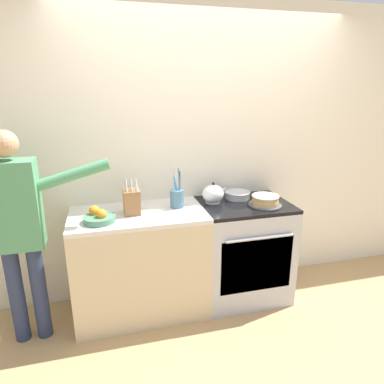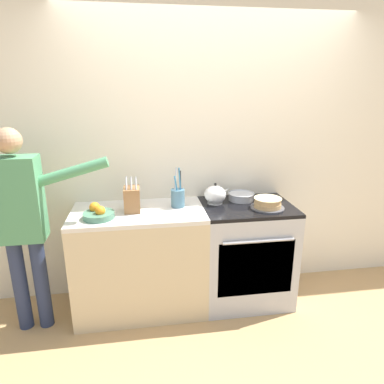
{
  "view_description": "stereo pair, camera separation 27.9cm",
  "coord_description": "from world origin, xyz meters",
  "px_view_note": "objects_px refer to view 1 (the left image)",
  "views": [
    {
      "loc": [
        -0.9,
        -2.31,
        1.89
      ],
      "look_at": [
        -0.22,
        0.27,
        1.06
      ],
      "focal_mm": 32.0,
      "sensor_mm": 36.0,
      "label": 1
    },
    {
      "loc": [
        -0.62,
        -2.37,
        1.89
      ],
      "look_at": [
        -0.22,
        0.27,
        1.06
      ],
      "focal_mm": 32.0,
      "sensor_mm": 36.0,
      "label": 2
    }
  ],
  "objects_px": {
    "tea_kettle": "(213,194)",
    "utensil_crock": "(177,198)",
    "layer_cake": "(265,201)",
    "person_baker": "(18,223)",
    "mixing_bowl": "(237,195)",
    "stove_range": "(243,250)",
    "knife_block": "(132,201)",
    "fruit_bowl": "(99,217)"
  },
  "relations": [
    {
      "from": "mixing_bowl",
      "to": "tea_kettle",
      "type": "bearing_deg",
      "value": -168.61
    },
    {
      "from": "mixing_bowl",
      "to": "person_baker",
      "type": "relative_size",
      "value": 0.15
    },
    {
      "from": "tea_kettle",
      "to": "knife_block",
      "type": "height_order",
      "value": "knife_block"
    },
    {
      "from": "utensil_crock",
      "to": "fruit_bowl",
      "type": "height_order",
      "value": "utensil_crock"
    },
    {
      "from": "fruit_bowl",
      "to": "person_baker",
      "type": "distance_m",
      "value": 0.55
    },
    {
      "from": "fruit_bowl",
      "to": "layer_cake",
      "type": "bearing_deg",
      "value": 0.53
    },
    {
      "from": "tea_kettle",
      "to": "layer_cake",
      "type": "bearing_deg",
      "value": -25.34
    },
    {
      "from": "stove_range",
      "to": "person_baker",
      "type": "relative_size",
      "value": 0.56
    },
    {
      "from": "fruit_bowl",
      "to": "person_baker",
      "type": "height_order",
      "value": "person_baker"
    },
    {
      "from": "utensil_crock",
      "to": "person_baker",
      "type": "height_order",
      "value": "person_baker"
    },
    {
      "from": "fruit_bowl",
      "to": "utensil_crock",
      "type": "bearing_deg",
      "value": 14.65
    },
    {
      "from": "utensil_crock",
      "to": "fruit_bowl",
      "type": "relative_size",
      "value": 1.42
    },
    {
      "from": "stove_range",
      "to": "person_baker",
      "type": "xyz_separation_m",
      "value": [
        -1.79,
        -0.13,
        0.51
      ]
    },
    {
      "from": "layer_cake",
      "to": "person_baker",
      "type": "bearing_deg",
      "value": -179.02
    },
    {
      "from": "knife_block",
      "to": "tea_kettle",
      "type": "bearing_deg",
      "value": 6.54
    },
    {
      "from": "stove_range",
      "to": "mixing_bowl",
      "type": "xyz_separation_m",
      "value": [
        -0.02,
        0.14,
        0.49
      ]
    },
    {
      "from": "layer_cake",
      "to": "mixing_bowl",
      "type": "bearing_deg",
      "value": 122.89
    },
    {
      "from": "tea_kettle",
      "to": "mixing_bowl",
      "type": "distance_m",
      "value": 0.26
    },
    {
      "from": "stove_range",
      "to": "person_baker",
      "type": "height_order",
      "value": "person_baker"
    },
    {
      "from": "stove_range",
      "to": "mixing_bowl",
      "type": "height_order",
      "value": "mixing_bowl"
    },
    {
      "from": "fruit_bowl",
      "to": "person_baker",
      "type": "xyz_separation_m",
      "value": [
        -0.55,
        -0.02,
        0.02
      ]
    },
    {
      "from": "fruit_bowl",
      "to": "mixing_bowl",
      "type": "bearing_deg",
      "value": 11.77
    },
    {
      "from": "layer_cake",
      "to": "tea_kettle",
      "type": "distance_m",
      "value": 0.45
    },
    {
      "from": "person_baker",
      "to": "knife_block",
      "type": "bearing_deg",
      "value": 16.34
    },
    {
      "from": "tea_kettle",
      "to": "mixing_bowl",
      "type": "height_order",
      "value": "tea_kettle"
    },
    {
      "from": "knife_block",
      "to": "utensil_crock",
      "type": "distance_m",
      "value": 0.38
    },
    {
      "from": "stove_range",
      "to": "knife_block",
      "type": "distance_m",
      "value": 1.12
    },
    {
      "from": "stove_range",
      "to": "knife_block",
      "type": "xyz_separation_m",
      "value": [
        -0.98,
        0.01,
        0.56
      ]
    },
    {
      "from": "stove_range",
      "to": "knife_block",
      "type": "relative_size",
      "value": 3.09
    },
    {
      "from": "stove_range",
      "to": "tea_kettle",
      "type": "distance_m",
      "value": 0.6
    },
    {
      "from": "person_baker",
      "to": "utensil_crock",
      "type": "bearing_deg",
      "value": 15.29
    },
    {
      "from": "tea_kettle",
      "to": "person_baker",
      "type": "bearing_deg",
      "value": -171.62
    },
    {
      "from": "tea_kettle",
      "to": "utensil_crock",
      "type": "xyz_separation_m",
      "value": [
        -0.33,
        -0.04,
        0.0
      ]
    },
    {
      "from": "tea_kettle",
      "to": "utensil_crock",
      "type": "bearing_deg",
      "value": -173.62
    },
    {
      "from": "tea_kettle",
      "to": "knife_block",
      "type": "bearing_deg",
      "value": -173.46
    },
    {
      "from": "stove_range",
      "to": "fruit_bowl",
      "type": "relative_size",
      "value": 3.76
    },
    {
      "from": "mixing_bowl",
      "to": "person_baker",
      "type": "xyz_separation_m",
      "value": [
        -1.77,
        -0.27,
        0.02
      ]
    },
    {
      "from": "person_baker",
      "to": "mixing_bowl",
      "type": "bearing_deg",
      "value": 15.16
    },
    {
      "from": "mixing_bowl",
      "to": "utensil_crock",
      "type": "bearing_deg",
      "value": -171.46
    },
    {
      "from": "layer_cake",
      "to": "person_baker",
      "type": "distance_m",
      "value": 1.93
    },
    {
      "from": "stove_range",
      "to": "fruit_bowl",
      "type": "xyz_separation_m",
      "value": [
        -1.24,
        -0.11,
        0.49
      ]
    },
    {
      "from": "layer_cake",
      "to": "knife_block",
      "type": "bearing_deg",
      "value": 174.39
    }
  ]
}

